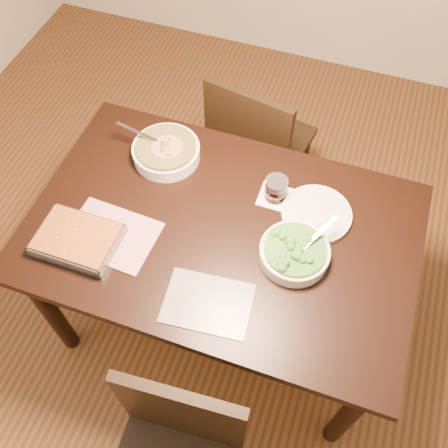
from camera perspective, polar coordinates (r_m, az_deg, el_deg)
name	(u,v)px	position (r m, az deg, el deg)	size (l,w,h in m)	color
ground	(222,312)	(2.46, -0.18, -10.06)	(4.00, 4.00, 0.00)	#4C2715
table	(222,242)	(1.88, -0.23, -2.12)	(1.40, 0.90, 0.75)	black
magazine_a	(111,235)	(1.82, -12.75, -1.24)	(0.32, 0.23, 0.01)	#BC3551
magazine_b	(208,303)	(1.66, -1.88, -9.02)	(0.28, 0.20, 0.01)	#25242C
coaster	(275,197)	(1.89, 5.82, 3.12)	(0.12, 0.12, 0.00)	white
stew_bowl	(166,151)	(1.99, -6.63, 8.28)	(0.30, 0.27, 0.10)	white
broccoli_bowl	(294,252)	(1.72, 8.06, -3.24)	(0.24, 0.26, 0.09)	white
baking_dish	(78,240)	(1.82, -16.38, -1.71)	(0.28, 0.21, 0.05)	silver
wine_tumbler	(276,189)	(1.85, 5.95, 4.06)	(0.08, 0.08, 0.09)	black
dinner_plate	(316,214)	(1.85, 10.51, 1.15)	(0.26, 0.26, 0.02)	silver
chair_far	(256,143)	(2.41, 3.69, 9.22)	(0.48, 0.48, 0.88)	black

